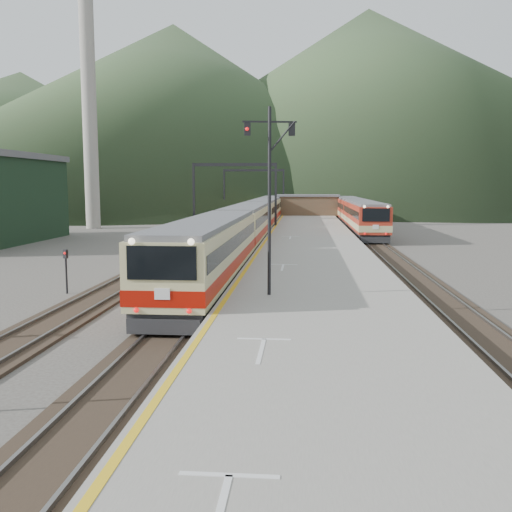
{
  "coord_description": "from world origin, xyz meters",
  "views": [
    {
      "loc": [
        4.92,
        -9.19,
        5.54
      ],
      "look_at": [
        2.57,
        19.02,
        2.0
      ],
      "focal_mm": 40.0,
      "sensor_mm": 36.0,
      "label": 1
    }
  ],
  "objects": [
    {
      "name": "ground",
      "position": [
        0.0,
        0.0,
        0.0
      ],
      "size": [
        400.0,
        400.0,
        0.0
      ],
      "primitive_type": "plane",
      "color": "#47423D",
      "rests_on": "ground"
    },
    {
      "name": "track_main",
      "position": [
        0.0,
        40.0,
        0.07
      ],
      "size": [
        2.6,
        200.0,
        0.23
      ],
      "color": "black",
      "rests_on": "ground"
    },
    {
      "name": "track_far",
      "position": [
        -5.0,
        40.0,
        0.07
      ],
      "size": [
        2.6,
        200.0,
        0.23
      ],
      "color": "black",
      "rests_on": "ground"
    },
    {
      "name": "track_second",
      "position": [
        11.5,
        40.0,
        0.07
      ],
      "size": [
        2.6,
        200.0,
        0.23
      ],
      "color": "black",
      "rests_on": "ground"
    },
    {
      "name": "platform",
      "position": [
        5.6,
        38.0,
        0.5
      ],
      "size": [
        8.0,
        100.0,
        1.0
      ],
      "primitive_type": "cube",
      "color": "gray",
      "rests_on": "ground"
    },
    {
      "name": "gantry_near",
      "position": [
        -2.85,
        55.0,
        5.59
      ],
      "size": [
        9.55,
        0.25,
        8.0
      ],
      "color": "black",
      "rests_on": "ground"
    },
    {
      "name": "gantry_far",
      "position": [
        -2.85,
        80.0,
        5.59
      ],
      "size": [
        9.55,
        0.25,
        8.0
      ],
      "color": "black",
      "rests_on": "ground"
    },
    {
      "name": "smokestack",
      "position": [
        -22.0,
        62.0,
        15.0
      ],
      "size": [
        1.8,
        1.8,
        30.0
      ],
      "primitive_type": "cylinder",
      "color": "#9E998E",
      "rests_on": "ground"
    },
    {
      "name": "station_shed",
      "position": [
        5.6,
        78.0,
        2.57
      ],
      "size": [
        9.4,
        4.4,
        3.1
      ],
      "color": "brown",
      "rests_on": "platform"
    },
    {
      "name": "hill_a",
      "position": [
        -40.0,
        190.0,
        30.0
      ],
      "size": [
        180.0,
        180.0,
        60.0
      ],
      "primitive_type": "cone",
      "color": "#374E2C",
      "rests_on": "ground"
    },
    {
      "name": "hill_b",
      "position": [
        30.0,
        230.0,
        37.5
      ],
      "size": [
        220.0,
        220.0,
        75.0
      ],
      "primitive_type": "cone",
      "color": "#374E2C",
      "rests_on": "ground"
    },
    {
      "name": "hill_d",
      "position": [
        -120.0,
        240.0,
        27.5
      ],
      "size": [
        200.0,
        200.0,
        55.0
      ],
      "primitive_type": "cone",
      "color": "#374E2C",
      "rests_on": "ground"
    },
    {
      "name": "main_train",
      "position": [
        0.0,
        62.06,
        2.08
      ],
      "size": [
        3.03,
        103.75,
        3.69
      ],
      "color": "tan",
      "rests_on": "track_main"
    },
    {
      "name": "second_train",
      "position": [
        11.5,
        63.76,
        2.06
      ],
      "size": [
        3.01,
        40.91,
        3.67
      ],
      "color": "#A92B1A",
      "rests_on": "track_second"
    },
    {
      "name": "signal_mast",
      "position": [
        3.53,
        14.11,
        5.64
      ],
      "size": [
        2.18,
        0.53,
        7.65
      ],
      "color": "black",
      "rests_on": "platform"
    },
    {
      "name": "short_signal_b",
      "position": [
        -3.32,
        32.89,
        1.46
      ],
      "size": [
        0.24,
        0.18,
        2.27
      ],
      "color": "black",
      "rests_on": "ground"
    },
    {
      "name": "short_signal_c",
      "position": [
        -7.13,
        18.66,
        1.46
      ],
      "size": [
        0.26,
        0.23,
        2.27
      ],
      "color": "black",
      "rests_on": "ground"
    }
  ]
}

